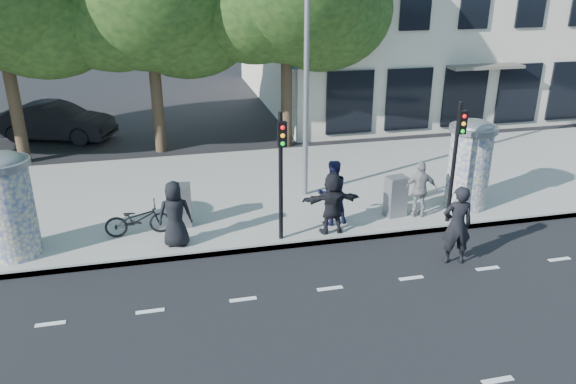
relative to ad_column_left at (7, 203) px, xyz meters
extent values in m
plane|color=black|center=(7.20, -4.50, -1.54)|extent=(120.00, 120.00, 0.00)
cube|color=gray|center=(7.20, 3.00, -1.46)|extent=(40.00, 8.00, 0.15)
cube|color=slate|center=(7.20, -0.95, -1.46)|extent=(40.00, 0.10, 0.16)
cube|color=silver|center=(7.20, -3.10, -1.53)|extent=(32.00, 0.12, 0.01)
cylinder|color=beige|center=(0.00, 0.00, -0.24)|extent=(1.20, 1.20, 2.30)
cylinder|color=beige|center=(12.40, 0.20, -0.24)|extent=(1.20, 1.20, 2.30)
cylinder|color=slate|center=(12.40, 0.20, 0.99)|extent=(1.36, 1.36, 0.16)
ellipsoid|color=slate|center=(12.40, 0.20, 1.07)|extent=(1.10, 1.10, 0.38)
cylinder|color=black|center=(6.60, -0.65, 0.31)|extent=(0.11, 0.11, 3.40)
cube|color=black|center=(6.60, -0.83, 1.51)|extent=(0.22, 0.14, 0.62)
cylinder|color=black|center=(11.40, -0.65, 0.31)|extent=(0.11, 0.11, 3.40)
cube|color=black|center=(11.40, -0.83, 1.51)|extent=(0.22, 0.14, 0.62)
cylinder|color=slate|center=(8.00, 2.20, 2.61)|extent=(0.16, 0.16, 8.00)
cylinder|color=#38281C|center=(-1.30, 8.00, 0.82)|extent=(0.44, 0.44, 4.73)
cylinder|color=#38281C|center=(3.70, 8.20, 0.67)|extent=(0.44, 0.44, 4.41)
cylinder|color=#38281C|center=(8.70, 7.80, 0.76)|extent=(0.44, 0.44, 4.59)
cube|color=black|center=(19.20, 7.95, 0.06)|extent=(18.00, 0.10, 2.60)
cube|color=#59544C|center=(17.20, 7.60, 1.36)|extent=(3.20, 0.90, 0.12)
cube|color=#194C8C|center=(9.70, 7.95, 1.66)|extent=(1.60, 0.06, 0.30)
imported|color=black|center=(3.91, -0.41, -0.52)|extent=(0.88, 0.60, 1.73)
imported|color=#191C40|center=(8.17, -0.03, -0.47)|extent=(0.97, 0.80, 1.84)
imported|color=gray|center=(10.73, -0.17, -0.57)|extent=(1.05, 0.72, 1.64)
imported|color=black|center=(8.01, -0.59, -0.54)|extent=(1.59, 0.62, 1.70)
imported|color=black|center=(10.53, -2.60, -0.53)|extent=(0.81, 0.60, 2.01)
imported|color=black|center=(2.96, 0.42, -0.93)|extent=(0.68, 1.75, 0.91)
cube|color=slate|center=(4.10, 0.76, -0.79)|extent=(0.61, 0.47, 1.20)
cube|color=slate|center=(10.10, 0.03, -0.80)|extent=(0.62, 0.50, 1.18)
imported|color=black|center=(-0.51, 10.78, -0.76)|extent=(3.18, 5.02, 1.56)
camera|label=1|loc=(3.76, -13.61, 5.30)|focal=35.00mm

